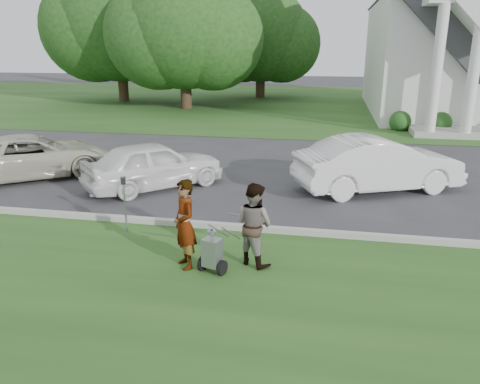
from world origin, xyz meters
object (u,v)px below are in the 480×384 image
(car_b, at_px, (154,165))
(person_left, at_px, (185,225))
(church, at_px, (453,16))
(tree_left, at_px, (184,31))
(person_right, at_px, (254,225))
(car_d, at_px, (378,164))
(striping_cart, at_px, (213,253))
(tree_back, at_px, (261,39))
(car_a, at_px, (33,156))
(tree_far, at_px, (119,25))
(parking_meter_near, at_px, (124,197))

(car_b, bearing_deg, person_left, 162.04)
(church, relative_size, tree_left, 2.27)
(person_right, relative_size, car_d, 0.34)
(striping_cart, bearing_deg, person_right, 54.61)
(tree_back, xyz_separation_m, person_right, (4.57, -31.13, -3.88))
(tree_left, relative_size, person_right, 6.30)
(church, xyz_separation_m, person_left, (-9.74, -24.66, -5.04))
(striping_cart, distance_m, car_d, 7.17)
(tree_back, xyz_separation_m, car_a, (-3.73, -26.04, -4.02))
(church, height_order, tree_left, church)
(tree_far, height_order, car_b, tree_far)
(person_right, distance_m, car_b, 6.06)
(car_b, bearing_deg, person_right, 174.82)
(striping_cart, bearing_deg, parking_meter_near, 164.48)
(person_right, height_order, car_d, person_right)
(church, xyz_separation_m, car_b, (-12.31, -19.60, -5.21))
(tree_back, relative_size, person_left, 5.36)
(tree_left, relative_size, car_a, 2.08)
(car_a, bearing_deg, parking_meter_near, -166.07)
(person_left, bearing_deg, tree_far, 168.96)
(person_left, height_order, car_d, person_left)
(car_a, bearing_deg, striping_cart, -164.50)
(car_a, relative_size, car_b, 1.19)
(car_a, height_order, car_b, car_b)
(church, distance_m, person_left, 26.99)
(tree_back, xyz_separation_m, car_b, (0.70, -26.47, -3.99))
(striping_cart, height_order, person_right, person_right)
(church, height_order, tree_far, church)
(tree_left, relative_size, car_d, 2.13)
(tree_left, relative_size, tree_back, 1.11)
(striping_cart, bearing_deg, church, 87.44)
(church, xyz_separation_m, tree_far, (-23.01, 1.87, -0.25))
(parking_meter_near, relative_size, car_d, 0.27)
(car_d, bearing_deg, car_a, 68.47)
(person_right, distance_m, parking_meter_near, 3.42)
(church, bearing_deg, car_d, -106.73)
(tree_far, distance_m, person_left, 30.05)
(person_right, bearing_deg, tree_left, -37.85)
(tree_far, height_order, tree_back, tree_far)
(parking_meter_near, bearing_deg, tree_left, 103.63)
(church, bearing_deg, tree_far, 175.34)
(tree_left, xyz_separation_m, tree_far, (-6.00, 3.00, 0.58))
(tree_back, relative_size, striping_cart, 8.76)
(tree_left, height_order, car_d, tree_left)
(tree_left, bearing_deg, car_b, -75.73)
(church, distance_m, striping_cart, 27.00)
(parking_meter_near, height_order, car_b, car_b)
(parking_meter_near, distance_m, car_b, 3.61)
(tree_far, distance_m, parking_meter_near, 27.89)
(tree_far, height_order, car_a, tree_far)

